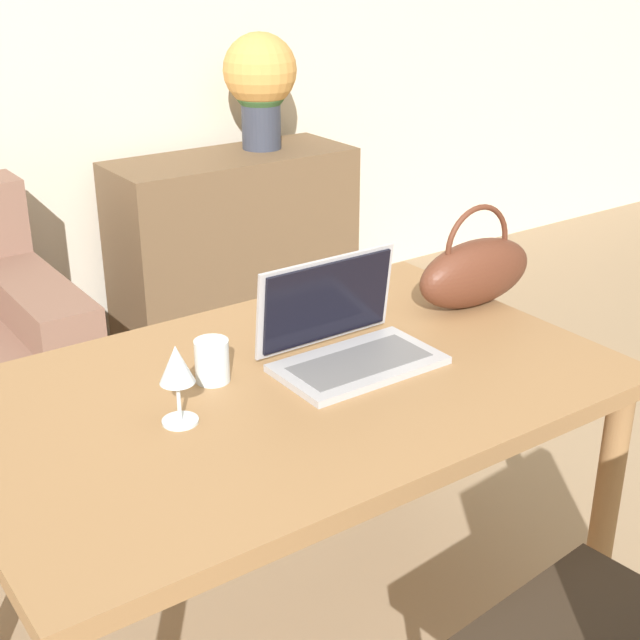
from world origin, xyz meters
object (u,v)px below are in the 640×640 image
(drinking_glass, at_px, (212,361))
(handbag, at_px, (475,271))
(wine_glass, at_px, (177,369))
(flower_vase, at_px, (260,81))
(laptop, at_px, (343,334))

(drinking_glass, distance_m, handbag, 0.75)
(wine_glass, distance_m, flower_vase, 2.19)
(wine_glass, bearing_deg, handbag, 7.12)
(wine_glass, bearing_deg, drinking_glass, 40.86)
(wine_glass, bearing_deg, flower_vase, 54.12)
(laptop, bearing_deg, drinking_glass, 166.10)
(drinking_glass, xyz_separation_m, wine_glass, (-0.14, -0.12, 0.07))
(wine_glass, height_order, handbag, handbag)
(laptop, xyz_separation_m, wine_glass, (-0.42, -0.05, 0.05))
(flower_vase, bearing_deg, drinking_glass, -124.70)
(wine_glass, bearing_deg, laptop, 6.29)
(laptop, height_order, handbag, handbag)
(wine_glass, height_order, flower_vase, flower_vase)
(laptop, xyz_separation_m, drinking_glass, (-0.29, 0.07, -0.01))
(drinking_glass, relative_size, handbag, 0.26)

